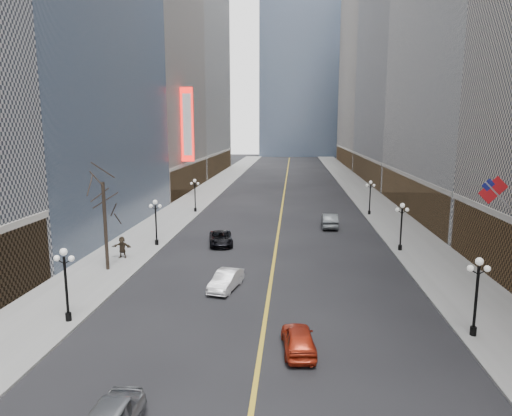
% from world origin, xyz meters
% --- Properties ---
extents(sidewalk_east, '(6.00, 230.00, 0.15)m').
position_xyz_m(sidewalk_east, '(14.00, 70.00, 0.07)').
color(sidewalk_east, gray).
rests_on(sidewalk_east, ground).
extents(sidewalk_west, '(6.00, 230.00, 0.15)m').
position_xyz_m(sidewalk_west, '(-14.00, 70.00, 0.07)').
color(sidewalk_west, gray).
rests_on(sidewalk_west, ground).
extents(lane_line, '(0.25, 200.00, 0.02)m').
position_xyz_m(lane_line, '(0.00, 80.00, 0.01)').
color(lane_line, gold).
rests_on(lane_line, ground).
extents(bldg_east_c, '(26.60, 40.60, 48.80)m').
position_xyz_m(bldg_east_c, '(29.88, 106.00, 24.18)').
color(bldg_east_c, '#9A9A9C').
rests_on(bldg_east_c, ground).
extents(bldg_east_d, '(26.60, 46.60, 62.80)m').
position_xyz_m(bldg_east_d, '(29.90, 149.00, 31.17)').
color(bldg_east_d, '#B2A593').
rests_on(bldg_east_d, ground).
extents(bldg_west_c, '(26.60, 30.60, 50.80)m').
position_xyz_m(bldg_west_c, '(-29.88, 87.00, 25.19)').
color(bldg_west_c, '#B2A593').
rests_on(bldg_west_c, ground).
extents(bldg_west_d, '(26.60, 38.60, 72.80)m').
position_xyz_m(bldg_west_d, '(-29.92, 121.00, 36.17)').
color(bldg_west_d, beige).
rests_on(bldg_west_d, ground).
extents(streetlamp_east_1, '(1.26, 0.44, 4.52)m').
position_xyz_m(streetlamp_east_1, '(11.80, 30.00, 2.90)').
color(streetlamp_east_1, black).
rests_on(streetlamp_east_1, sidewalk_east).
extents(streetlamp_east_2, '(1.26, 0.44, 4.52)m').
position_xyz_m(streetlamp_east_2, '(11.80, 48.00, 2.90)').
color(streetlamp_east_2, black).
rests_on(streetlamp_east_2, sidewalk_east).
extents(streetlamp_east_3, '(1.26, 0.44, 4.52)m').
position_xyz_m(streetlamp_east_3, '(11.80, 66.00, 2.90)').
color(streetlamp_east_3, black).
rests_on(streetlamp_east_3, sidewalk_east).
extents(streetlamp_west_1, '(1.26, 0.44, 4.52)m').
position_xyz_m(streetlamp_west_1, '(-11.80, 30.00, 2.90)').
color(streetlamp_west_1, black).
rests_on(streetlamp_west_1, sidewalk_west).
extents(streetlamp_west_2, '(1.26, 0.44, 4.52)m').
position_xyz_m(streetlamp_west_2, '(-11.80, 48.00, 2.90)').
color(streetlamp_west_2, black).
rests_on(streetlamp_west_2, sidewalk_west).
extents(streetlamp_west_3, '(1.26, 0.44, 4.52)m').
position_xyz_m(streetlamp_west_3, '(-11.80, 66.00, 2.90)').
color(streetlamp_west_3, black).
rests_on(streetlamp_west_3, sidewalk_west).
extents(flag_5, '(2.87, 0.12, 2.87)m').
position_xyz_m(flag_5, '(15.31, 37.00, 7.29)').
color(flag_5, '#B2B2B7').
rests_on(flag_5, ground).
extents(theatre_marquee, '(2.00, 0.55, 12.00)m').
position_xyz_m(theatre_marquee, '(-15.88, 80.00, 12.00)').
color(theatre_marquee, red).
rests_on(theatre_marquee, ground).
extents(tree_west_far, '(3.60, 3.60, 7.92)m').
position_xyz_m(tree_west_far, '(-13.50, 40.00, 6.24)').
color(tree_west_far, '#2D231C').
rests_on(tree_west_far, sidewalk_west).
extents(car_nb_mid, '(2.30, 4.38, 1.37)m').
position_xyz_m(car_nb_mid, '(-3.17, 36.56, 0.69)').
color(car_nb_mid, silver).
rests_on(car_nb_mid, ground).
extents(car_nb_far, '(3.13, 5.20, 1.35)m').
position_xyz_m(car_nb_far, '(-5.56, 49.09, 0.67)').
color(car_nb_far, black).
rests_on(car_nb_far, ground).
extents(car_sb_mid, '(2.04, 4.22, 1.39)m').
position_xyz_m(car_sb_mid, '(2.00, 27.61, 0.69)').
color(car_sb_mid, '#A12611').
rests_on(car_sb_mid, ground).
extents(car_sb_far, '(1.86, 5.08, 1.66)m').
position_xyz_m(car_sb_far, '(5.93, 58.09, 0.83)').
color(car_sb_far, '#45494B').
rests_on(car_sb_far, ground).
extents(ped_west_far, '(1.82, 0.61, 1.94)m').
position_xyz_m(ped_west_far, '(-13.52, 43.35, 1.12)').
color(ped_west_far, '#31271B').
rests_on(ped_west_far, sidewalk_west).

